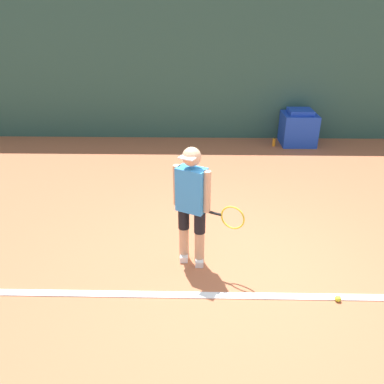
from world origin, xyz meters
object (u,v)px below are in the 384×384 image
(tennis_player, at_px, (192,202))
(water_bottle, at_px, (274,142))
(tennis_ball, at_px, (338,299))
(covered_chair, at_px, (298,128))

(tennis_player, relative_size, water_bottle, 7.31)
(tennis_ball, relative_size, covered_chair, 0.08)
(tennis_player, relative_size, tennis_ball, 22.46)
(tennis_player, distance_m, tennis_ball, 1.95)
(water_bottle, bearing_deg, tennis_player, -112.02)
(covered_chair, height_order, water_bottle, covered_chair)
(tennis_ball, xyz_separation_m, water_bottle, (0.22, 5.26, 0.06))
(tennis_ball, bearing_deg, water_bottle, 87.65)
(tennis_ball, distance_m, water_bottle, 5.26)
(water_bottle, bearing_deg, tennis_ball, -92.35)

